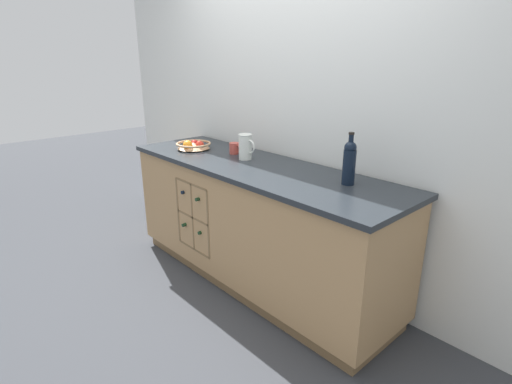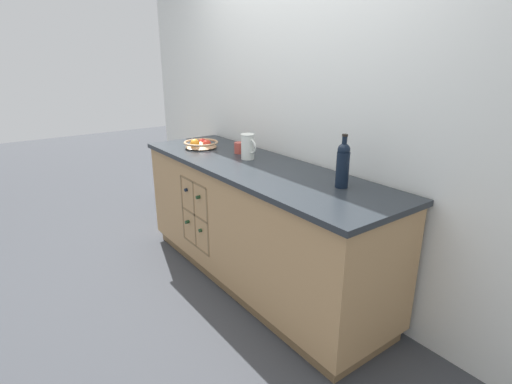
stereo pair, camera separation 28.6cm
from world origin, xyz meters
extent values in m
plane|color=#383A3F|center=(0.00, 0.00, 0.00)|extent=(14.00, 14.00, 0.00)
cube|color=silver|center=(0.00, 0.39, 1.27)|extent=(4.64, 0.06, 2.55)
cube|color=brown|center=(0.00, 0.00, 0.04)|extent=(2.18, 0.58, 0.09)
cube|color=tan|center=(0.00, 0.00, 0.48)|extent=(2.24, 0.64, 0.79)
cube|color=#23282D|center=(0.00, 0.00, 0.90)|extent=(2.28, 0.68, 0.03)
cube|color=brown|center=(-0.36, -0.22, 0.49)|extent=(0.40, 0.01, 0.53)
cube|color=brown|center=(-0.56, -0.27, 0.49)|extent=(0.02, 0.10, 0.53)
cube|color=brown|center=(-0.16, -0.27, 0.49)|extent=(0.02, 0.10, 0.53)
cube|color=brown|center=(-0.36, -0.27, 0.23)|extent=(0.40, 0.10, 0.02)
cube|color=brown|center=(-0.36, -0.27, 0.49)|extent=(0.40, 0.10, 0.02)
cube|color=brown|center=(-0.36, -0.27, 0.76)|extent=(0.40, 0.10, 0.02)
cube|color=brown|center=(-0.36, -0.27, 0.49)|extent=(0.02, 0.10, 0.53)
cylinder|color=#19381E|center=(-0.46, -0.16, 0.41)|extent=(0.07, 0.21, 0.07)
cylinder|color=#19381E|center=(-0.46, -0.31, 0.41)|extent=(0.03, 0.09, 0.03)
cylinder|color=#19381E|center=(-0.26, -0.16, 0.40)|extent=(0.07, 0.19, 0.07)
cylinder|color=#19381E|center=(-0.26, -0.30, 0.40)|extent=(0.03, 0.08, 0.03)
cylinder|color=black|center=(-0.46, -0.15, 0.67)|extent=(0.07, 0.21, 0.07)
cylinder|color=black|center=(-0.46, -0.29, 0.67)|extent=(0.03, 0.09, 0.03)
cylinder|color=#19381E|center=(-0.26, -0.17, 0.67)|extent=(0.07, 0.20, 0.07)
cylinder|color=#19381E|center=(-0.26, -0.31, 0.67)|extent=(0.03, 0.08, 0.03)
cylinder|color=tan|center=(-0.71, -0.04, 0.92)|extent=(0.13, 0.13, 0.01)
cone|color=tan|center=(-0.71, -0.04, 0.95)|extent=(0.26, 0.26, 0.05)
torus|color=tan|center=(-0.71, -0.04, 0.96)|extent=(0.28, 0.28, 0.02)
sphere|color=red|center=(-0.66, -0.02, 0.95)|extent=(0.07, 0.07, 0.07)
sphere|color=red|center=(-0.72, -0.02, 0.95)|extent=(0.07, 0.07, 0.07)
sphere|color=orange|center=(-0.69, -0.11, 0.96)|extent=(0.08, 0.08, 0.08)
cylinder|color=silver|center=(-0.17, 0.05, 1.01)|extent=(0.10, 0.10, 0.19)
torus|color=silver|center=(-0.17, 0.05, 1.10)|extent=(0.10, 0.10, 0.01)
torus|color=silver|center=(-0.12, 0.05, 1.02)|extent=(0.10, 0.01, 0.10)
cylinder|color=#B7473D|center=(-0.37, 0.10, 0.96)|extent=(0.08, 0.08, 0.09)
torus|color=#B7473D|center=(-0.32, 0.10, 0.96)|extent=(0.07, 0.01, 0.07)
cylinder|color=black|center=(0.69, 0.11, 1.02)|extent=(0.08, 0.08, 0.21)
sphere|color=black|center=(0.69, 0.11, 1.14)|extent=(0.07, 0.07, 0.07)
cylinder|color=black|center=(0.69, 0.11, 1.17)|extent=(0.03, 0.03, 0.09)
cylinder|color=black|center=(0.69, 0.11, 1.22)|extent=(0.03, 0.03, 0.01)
camera|label=1|loc=(2.00, -1.83, 1.64)|focal=28.00mm
camera|label=2|loc=(2.18, -1.60, 1.64)|focal=28.00mm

